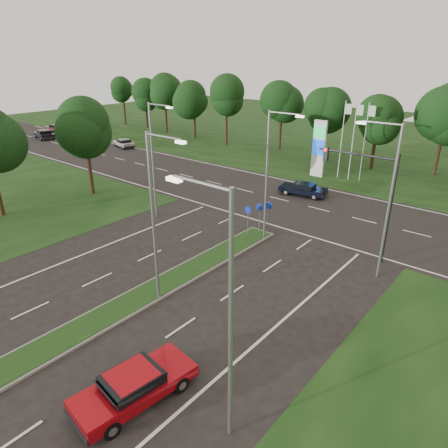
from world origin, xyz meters
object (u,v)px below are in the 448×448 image
Objects in this scene: far_car_a at (124,143)px; navy_sedan at (303,189)px; far_car_b at (99,137)px; red_sedan at (134,385)px; far_car_d at (57,128)px; far_car_c at (44,134)px.

navy_sedan is at bearing -79.45° from far_car_a.
navy_sedan is 1.16× the size of far_car_b.
far_car_a is (-30.38, 2.42, -0.01)m from navy_sedan.
far_car_d is at bearing 160.46° from red_sedan.
navy_sedan is 45.26m from far_car_c.
red_sedan is 1.13× the size of far_car_a.
far_car_b is at bearing -50.65° from far_car_c.
far_car_c reaches higher than far_car_d.
far_car_a is at bearing 150.36° from red_sedan.
navy_sedan is 0.95× the size of far_car_d.
far_car_a is at bearing -62.68° from far_car_c.
red_sedan is 1.08× the size of navy_sedan.
far_car_d reaches higher than navy_sedan.
far_car_a is 0.91× the size of far_car_d.
navy_sedan is at bearing -75.99° from far_car_c.
far_car_d is (-3.99, 4.32, -0.03)m from far_car_c.
red_sedan is at bearing -173.71° from navy_sedan.
red_sedan is 57.61m from far_car_c.
navy_sedan is at bearing -90.47° from far_car_b.
far_car_c is 1.06× the size of far_car_d.
navy_sedan is (-7.20, 25.53, -0.06)m from red_sedan.
far_car_c is at bearing 120.54° from far_car_a.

